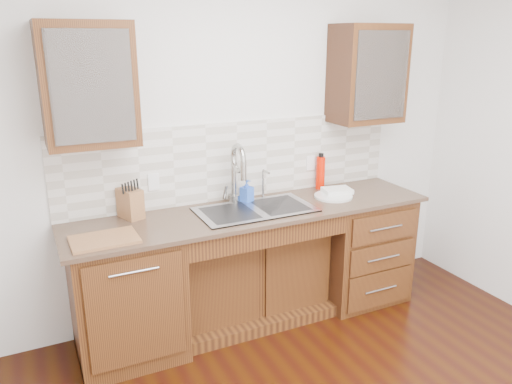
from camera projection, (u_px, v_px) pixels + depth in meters
name	position (u px, v px, depth m)	size (l,w,h in m)	color
wall_back	(233.00, 140.00, 3.80)	(4.00, 0.10, 2.70)	white
base_cabinet_left	(127.00, 294.00, 3.37)	(0.70, 0.62, 0.88)	#593014
base_cabinet_center	(249.00, 274.00, 3.86)	(1.20, 0.44, 0.70)	#593014
base_cabinet_right	(357.00, 246.00, 4.15)	(0.70, 0.62, 0.88)	#593014
countertop	(255.00, 211.00, 3.61)	(2.70, 0.65, 0.03)	#84705B
backsplash	(237.00, 161.00, 3.79)	(2.70, 0.02, 0.59)	beige
sink	(255.00, 221.00, 3.62)	(0.84, 0.46, 0.19)	#9E9EA5
faucet	(234.00, 177.00, 3.70)	(0.04, 0.04, 0.40)	#999993
filter_tap	(263.00, 183.00, 3.84)	(0.02, 0.02, 0.24)	#999993
upper_cabinet_left	(88.00, 85.00, 3.03)	(0.55, 0.34, 0.75)	#593014
upper_cabinet_right	(367.00, 74.00, 3.90)	(0.55, 0.34, 0.75)	#593014
outlet_left	(154.00, 182.00, 3.53)	(0.08, 0.01, 0.12)	white
outlet_right	(311.00, 163.00, 4.07)	(0.08, 0.01, 0.12)	white
soap_bottle	(247.00, 191.00, 3.74)	(0.08, 0.08, 0.18)	blue
water_bottle	(320.00, 173.00, 4.07)	(0.07, 0.07, 0.27)	red
plate	(333.00, 196.00, 3.88)	(0.30, 0.30, 0.02)	silver
dish_towel	(337.00, 191.00, 3.94)	(0.22, 0.16, 0.03)	silver
knife_block	(130.00, 203.00, 3.42)	(0.11, 0.18, 0.20)	brown
cutting_board	(104.00, 239.00, 3.05)	(0.40, 0.28, 0.02)	olive
cup_left_a	(72.00, 94.00, 3.01)	(0.13, 0.13, 0.10)	white
cup_left_b	(96.00, 93.00, 3.07)	(0.11, 0.11, 0.10)	white
cup_right_a	(353.00, 82.00, 3.86)	(0.11, 0.11, 0.09)	white
cup_right_b	(379.00, 81.00, 3.96)	(0.10, 0.10, 0.09)	white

